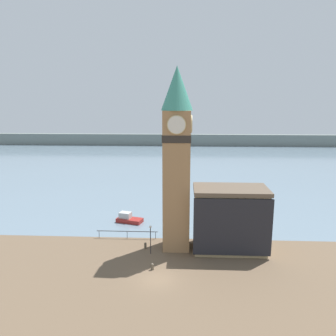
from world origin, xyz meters
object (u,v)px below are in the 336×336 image
object	(u,v)px
boat_near	(128,219)
mooring_bollard_near	(152,266)
clock_tower	(177,156)
pier_building	(230,219)
lamp_post	(150,234)
mooring_bollard_far	(145,245)

from	to	relation	value
boat_near	mooring_bollard_near	distance (m)	16.05
clock_tower	pier_building	xyz separation A→B (m)	(6.94, -0.33, -8.24)
lamp_post	pier_building	bearing A→B (deg)	9.94
boat_near	lamp_post	bearing A→B (deg)	-50.70
clock_tower	mooring_bollard_near	xyz separation A→B (m)	(-2.63, -6.14, -12.03)
boat_near	mooring_bollard_near	bearing A→B (deg)	-54.38
boat_near	clock_tower	bearing A→B (deg)	-32.27
clock_tower	pier_building	distance (m)	10.78
mooring_bollard_far	lamp_post	world-z (taller)	lamp_post
mooring_bollard_far	lamp_post	xyz separation A→B (m)	(0.86, -1.51, 2.22)
clock_tower	boat_near	xyz separation A→B (m)	(-7.99, 8.99, -11.90)
pier_building	lamp_post	distance (m)	10.44
lamp_post	boat_near	bearing A→B (deg)	113.21
boat_near	mooring_bollard_near	size ratio (longest dim) A/B	5.59
clock_tower	mooring_bollard_near	bearing A→B (deg)	-113.19
boat_near	mooring_bollard_far	xyz separation A→B (m)	(3.90, -9.60, -0.11)
pier_building	mooring_bollard_far	size ratio (longest dim) A/B	11.41
clock_tower	boat_near	distance (m)	16.92
boat_near	mooring_bollard_near	xyz separation A→B (m)	(5.36, -15.13, -0.13)
mooring_bollard_near	boat_near	bearing A→B (deg)	109.52
mooring_bollard_near	mooring_bollard_far	xyz separation A→B (m)	(-1.46, 5.53, 0.03)
mooring_bollard_near	mooring_bollard_far	bearing A→B (deg)	104.83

